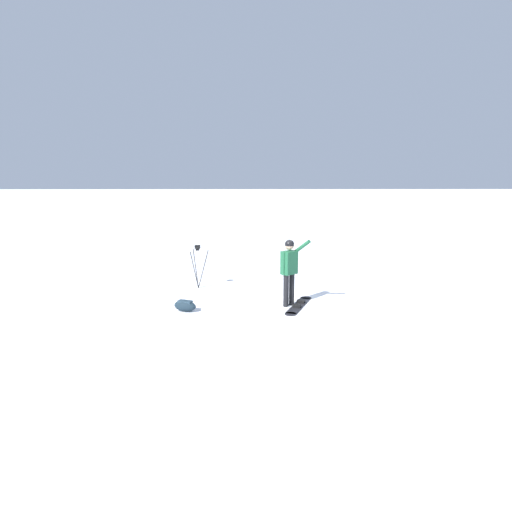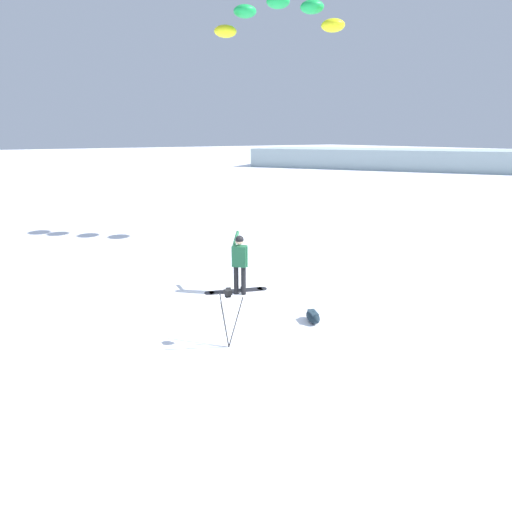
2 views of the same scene
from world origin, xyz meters
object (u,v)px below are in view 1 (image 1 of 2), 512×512
at_px(gear_bag_large, 185,306).
at_px(snowboard, 299,305).
at_px(snowboarder, 289,265).
at_px(camera_tripod, 198,257).

bearing_deg(gear_bag_large, snowboard, 98.11).
height_order(snowboarder, camera_tripod, snowboarder).
height_order(snowboard, camera_tripod, camera_tripod).
bearing_deg(camera_tripod, snowboarder, 53.03).
distance_m(snowboard, gear_bag_large, 2.94).
height_order(gear_bag_large, camera_tripod, camera_tripod).
bearing_deg(camera_tripod, gear_bag_large, -1.81).
height_order(snowboard, gear_bag_large, gear_bag_large).
relative_size(snowboarder, snowboard, 1.00).
bearing_deg(snowboard, gear_bag_large, -81.89).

